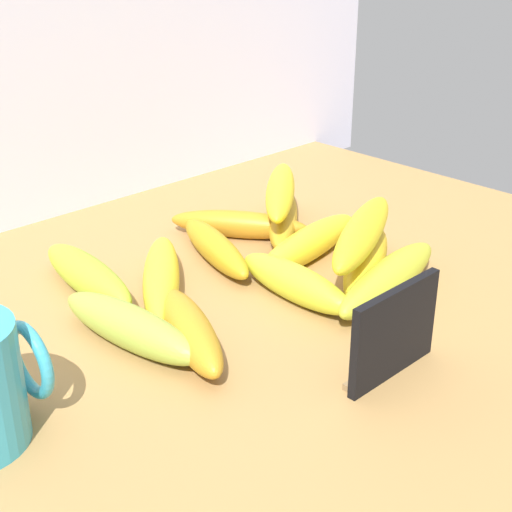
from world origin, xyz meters
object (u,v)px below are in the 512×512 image
banana_5 (239,224)px  banana_10 (130,327)px  banana_12 (362,233)px  banana_3 (283,218)px  banana_7 (87,275)px  banana_8 (309,243)px  chalkboard_sign (394,335)px  banana_11 (280,191)px  banana_6 (389,278)px  banana_0 (366,261)px  banana_2 (163,277)px  banana_9 (193,332)px  banana_1 (298,284)px  banana_4 (215,247)px

banana_5 → banana_10: size_ratio=0.99×
banana_12 → banana_3: bearing=75.2°
banana_7 → banana_10: bearing=-104.3°
banana_5 → banana_8: 10.41cm
chalkboard_sign → banana_11: 33.43cm
banana_6 → banana_10: 27.42cm
chalkboard_sign → banana_11: chalkboard_sign is taller
banana_0 → banana_2: banana_0 is taller
banana_2 → banana_8: 18.28cm
banana_9 → banana_11: size_ratio=0.80×
banana_9 → banana_11: 30.02cm
banana_8 → banana_12: (-0.50, -7.90, 3.90)cm
banana_5 → banana_11: banana_11 is taller
banana_0 → banana_9: size_ratio=1.14×
banana_0 → banana_3: (2.89, 15.51, -0.18)cm
banana_6 → banana_1: bearing=142.7°
banana_9 → banana_5: bearing=38.2°
banana_1 → banana_3: (12.21, 13.99, -0.14)cm
banana_4 → banana_9: 19.46cm
banana_1 → banana_12: banana_12 is taller
banana_0 → banana_10: size_ratio=1.02×
banana_3 → banana_9: size_ratio=1.19×
banana_2 → banana_5: bearing=19.0°
banana_12 → banana_1: bearing=168.3°
banana_4 → banana_6: bearing=-68.7°
banana_1 → banana_11: 19.10cm
banana_6 → banana_9: bearing=165.0°
banana_4 → banana_6: banana_6 is taller
chalkboard_sign → banana_1: chalkboard_sign is taller
banana_4 → banana_11: (11.87, 1.15, 3.59)cm
banana_0 → banana_1: (-9.32, 1.51, -0.04)cm
banana_6 → banana_8: bearing=85.5°
chalkboard_sign → banana_9: bearing=124.0°
banana_0 → banana_9: bearing=176.3°
banana_3 → banana_8: 8.57cm
banana_3 → banana_4: 12.03cm
banana_2 → banana_3: 21.48cm
banana_12 → banana_2: bearing=143.5°
banana_5 → banana_9: banana_9 is taller
banana_6 → banana_9: banana_6 is taller
banana_1 → banana_6: size_ratio=0.79×
banana_12 → chalkboard_sign: bearing=-132.5°
banana_0 → banana_4: size_ratio=1.06×
chalkboard_sign → banana_4: bearing=81.4°
banana_7 → banana_9: banana_7 is taller
chalkboard_sign → banana_6: size_ratio=0.56×
banana_5 → banana_7: size_ratio=1.01×
chalkboard_sign → banana_9: chalkboard_sign is taller
banana_9 → banana_6: bearing=-15.0°
banana_8 → banana_0: bearing=-84.5°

